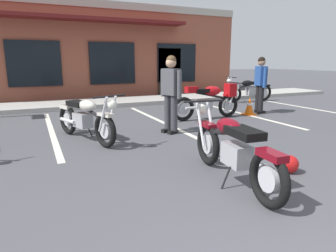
# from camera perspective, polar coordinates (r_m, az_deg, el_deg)

# --- Properties ---
(ground_plane) EXTENTS (80.00, 80.00, 0.00)m
(ground_plane) POSITION_cam_1_polar(r_m,az_deg,el_deg) (4.49, -1.27, -7.96)
(ground_plane) COLOR #47474C
(sidewalk_kerb) EXTENTS (22.00, 1.80, 0.14)m
(sidewalk_kerb) POSITION_cam_1_polar(r_m,az_deg,el_deg) (10.90, -15.67, 4.14)
(sidewalk_kerb) COLOR #A8A59E
(sidewalk_kerb) RESTS_ON ground_plane
(brick_storefront_building) EXTENTS (14.89, 5.96, 3.90)m
(brick_storefront_building) POSITION_cam_1_polar(r_m,az_deg,el_deg) (15.04, -18.80, 13.33)
(brick_storefront_building) COLOR brown
(brick_storefront_building) RESTS_ON ground_plane
(painted_stall_lines) EXTENTS (13.58, 4.80, 0.01)m
(painted_stall_lines) POSITION_cam_1_polar(r_m,az_deg,el_deg) (7.43, -11.14, 0.10)
(painted_stall_lines) COLOR silver
(painted_stall_lines) RESTS_ON ground_plane
(motorcycle_foreground_classic) EXTENTS (0.68, 2.11, 0.98)m
(motorcycle_foreground_classic) POSITION_cam_1_polar(r_m,az_deg,el_deg) (3.94, 12.33, -4.12)
(motorcycle_foreground_classic) COLOR black
(motorcycle_foreground_classic) RESTS_ON ground_plane
(motorcycle_red_sportbike) EXTENTS (2.11, 0.66, 0.98)m
(motorcycle_red_sportbike) POSITION_cam_1_polar(r_m,az_deg,el_deg) (11.89, 15.39, 6.73)
(motorcycle_red_sportbike) COLOR black
(motorcycle_red_sportbike) RESTS_ON ground_plane
(motorcycle_black_cruiser) EXTENTS (2.11, 0.66, 0.98)m
(motorcycle_black_cruiser) POSITION_cam_1_polar(r_m,az_deg,el_deg) (8.19, 8.15, 5.08)
(motorcycle_black_cruiser) COLOR black
(motorcycle_black_cruiser) RESTS_ON ground_plane
(motorcycle_silver_naked) EXTENTS (1.04, 2.02, 0.98)m
(motorcycle_silver_naked) POSITION_cam_1_polar(r_m,az_deg,el_deg) (6.07, -15.68, 1.53)
(motorcycle_silver_naked) COLOR black
(motorcycle_silver_naked) RESTS_ON ground_plane
(person_in_shorts_foreground) EXTENTS (0.37, 0.60, 1.68)m
(person_in_shorts_foreground) POSITION_cam_1_polar(r_m,az_deg,el_deg) (6.42, 0.56, 6.99)
(person_in_shorts_foreground) COLOR black
(person_in_shorts_foreground) RESTS_ON ground_plane
(person_by_back_row) EXTENTS (0.35, 0.61, 1.68)m
(person_by_back_row) POSITION_cam_1_polar(r_m,az_deg,el_deg) (9.34, 17.37, 8.16)
(person_by_back_row) COLOR black
(person_by_back_row) RESTS_ON ground_plane
(helmet_on_pavement) EXTENTS (0.26, 0.26, 0.26)m
(helmet_on_pavement) POSITION_cam_1_polar(r_m,az_deg,el_deg) (4.59, 22.29, -6.77)
(helmet_on_pavement) COLOR #B71414
(helmet_on_pavement) RESTS_ON ground_plane
(traffic_cone) EXTENTS (0.34, 0.34, 0.53)m
(traffic_cone) POSITION_cam_1_polar(r_m,az_deg,el_deg) (9.03, 15.40, 3.72)
(traffic_cone) COLOR orange
(traffic_cone) RESTS_ON ground_plane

